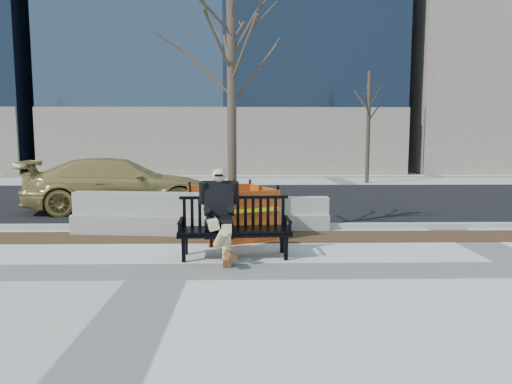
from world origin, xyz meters
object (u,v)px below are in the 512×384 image
(tree_fence, at_px, (233,237))
(jersey_barrier_left, at_px, (147,234))
(bench, at_px, (235,257))
(seated_man, at_px, (220,257))
(sedan, at_px, (121,210))
(jersey_barrier_right, at_px, (271,229))

(tree_fence, relative_size, jersey_barrier_left, 1.77)
(bench, bearing_deg, seated_man, 168.59)
(jersey_barrier_left, bearing_deg, sedan, 120.23)
(bench, height_order, jersey_barrier_left, bench)
(sedan, bearing_deg, jersey_barrier_right, -136.64)
(bench, bearing_deg, sedan, 119.45)
(seated_man, bearing_deg, sedan, 117.56)
(jersey_barrier_left, xyz_separation_m, jersey_barrier_right, (2.85, 0.43, 0.00))
(jersey_barrier_left, bearing_deg, seated_man, -43.37)
(bench, relative_size, tree_fence, 0.35)
(tree_fence, xyz_separation_m, jersey_barrier_right, (0.89, 0.83, 0.00))
(bench, relative_size, sedan, 0.38)
(seated_man, relative_size, jersey_barrier_left, 0.49)
(bench, xyz_separation_m, jersey_barrier_left, (-2.06, 2.14, 0.00))
(seated_man, xyz_separation_m, jersey_barrier_left, (-1.78, 2.10, 0.00))
(tree_fence, bearing_deg, jersey_barrier_right, 43.10)
(seated_man, relative_size, tree_fence, 0.28)
(seated_man, xyz_separation_m, tree_fence, (0.19, 1.70, 0.00))
(bench, bearing_deg, jersey_barrier_left, 130.76)
(jersey_barrier_left, bearing_deg, bench, -39.73)
(seated_man, bearing_deg, tree_fence, 80.64)
(tree_fence, height_order, jersey_barrier_left, tree_fence)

